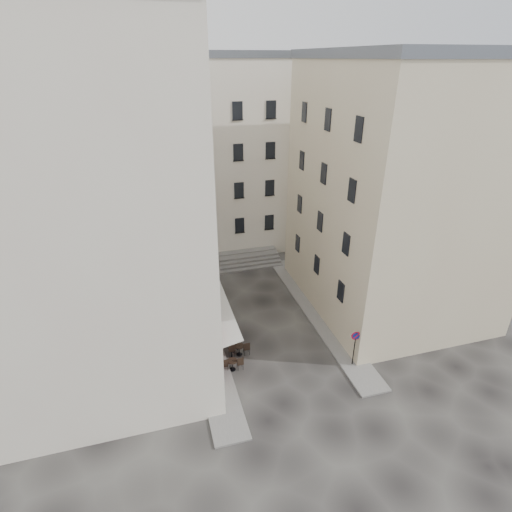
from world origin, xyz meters
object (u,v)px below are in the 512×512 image
object	(u,v)px
no_parking_sign	(355,342)
bistro_table_b	(239,349)
bistro_table_a	(232,364)
pedestrian	(235,342)

from	to	relation	value
no_parking_sign	bistro_table_b	distance (m)	7.63
no_parking_sign	bistro_table_a	size ratio (longest dim) A/B	1.94
no_parking_sign	pedestrian	world-z (taller)	no_parking_sign
no_parking_sign	bistro_table_b	world-z (taller)	no_parking_sign
bistro_table_a	bistro_table_b	bearing A→B (deg)	59.62
no_parking_sign	pedestrian	bearing A→B (deg)	164.89
bistro_table_b	pedestrian	xyz separation A→B (m)	(-0.14, 0.45, 0.28)
no_parking_sign	bistro_table_b	xyz separation A→B (m)	(-6.86, 3.03, -1.41)
no_parking_sign	bistro_table_a	xyz separation A→B (m)	(-7.62, 1.74, -1.42)
bistro_table_a	bistro_table_b	size ratio (longest dim) A/B	0.99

